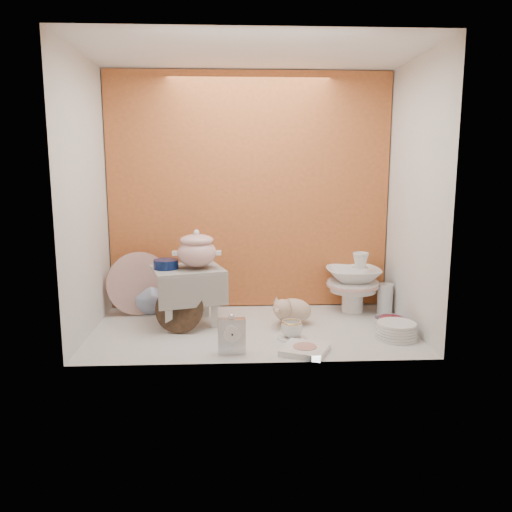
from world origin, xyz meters
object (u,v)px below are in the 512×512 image
(step_stool, at_px, (188,296))
(floral_platter, at_px, (139,284))
(blue_white_vase, at_px, (150,295))
(mantel_clock, at_px, (232,334))
(dinner_plate_stack, at_px, (396,330))
(crystal_bowl, at_px, (391,323))
(gold_rim_teacup, at_px, (292,329))
(plush_pig, at_px, (293,311))
(soup_tureen, at_px, (197,249))
(porcelain_tower, at_px, (353,282))

(step_stool, distance_m, floral_platter, 0.38)
(floral_platter, distance_m, blue_white_vase, 0.11)
(mantel_clock, distance_m, dinner_plate_stack, 0.90)
(dinner_plate_stack, xyz_separation_m, crystal_bowl, (0.03, 0.17, -0.01))
(crystal_bowl, bearing_deg, gold_rim_teacup, -165.89)
(plush_pig, distance_m, crystal_bowl, 0.57)
(floral_platter, distance_m, crystal_bowl, 1.53)
(plush_pig, xyz_separation_m, crystal_bowl, (0.55, -0.11, -0.05))
(step_stool, relative_size, blue_white_vase, 1.72)
(plush_pig, bearing_deg, blue_white_vase, 137.53)
(gold_rim_teacup, distance_m, crystal_bowl, 0.61)
(plush_pig, bearing_deg, floral_platter, 141.16)
(step_stool, xyz_separation_m, dinner_plate_stack, (1.14, -0.32, -0.12))
(plush_pig, relative_size, dinner_plate_stack, 1.22)
(step_stool, height_order, crystal_bowl, step_stool)
(plush_pig, bearing_deg, soup_tureen, 153.01)
(porcelain_tower, bearing_deg, crystal_bowl, -67.21)
(gold_rim_teacup, bearing_deg, step_stool, 152.89)
(dinner_plate_stack, bearing_deg, mantel_clock, -168.61)
(soup_tureen, relative_size, gold_rim_teacup, 2.38)
(gold_rim_teacup, distance_m, dinner_plate_stack, 0.56)
(gold_rim_teacup, bearing_deg, blue_white_vase, 146.98)
(floral_platter, distance_m, gold_rim_teacup, 1.03)
(step_stool, bearing_deg, floral_platter, 130.88)
(floral_platter, relative_size, mantel_clock, 1.98)
(plush_pig, height_order, dinner_plate_stack, plush_pig)
(floral_platter, bearing_deg, blue_white_vase, 37.10)
(soup_tureen, bearing_deg, floral_platter, 150.17)
(blue_white_vase, height_order, gold_rim_teacup, blue_white_vase)
(soup_tureen, height_order, mantel_clock, soup_tureen)
(floral_platter, xyz_separation_m, dinner_plate_stack, (1.46, -0.52, -0.15))
(mantel_clock, relative_size, dinner_plate_stack, 0.88)
(mantel_clock, bearing_deg, crystal_bowl, 16.47)
(soup_tureen, distance_m, floral_platter, 0.50)
(step_stool, distance_m, porcelain_tower, 1.04)
(dinner_plate_stack, bearing_deg, porcelain_tower, 102.95)
(blue_white_vase, xyz_separation_m, dinner_plate_stack, (1.40, -0.56, -0.07))
(gold_rim_teacup, height_order, dinner_plate_stack, gold_rim_teacup)
(mantel_clock, xyz_separation_m, gold_rim_teacup, (0.32, 0.20, -0.04))
(floral_platter, xyz_separation_m, gold_rim_teacup, (0.89, -0.50, -0.14))
(plush_pig, distance_m, porcelain_tower, 0.48)
(dinner_plate_stack, bearing_deg, step_stool, 164.47)
(soup_tureen, bearing_deg, blue_white_vase, 140.60)
(floral_platter, xyz_separation_m, plush_pig, (0.93, -0.24, -0.12))
(mantel_clock, bearing_deg, plush_pig, 47.38)
(mantel_clock, bearing_deg, step_stool, 112.67)
(mantel_clock, height_order, dinner_plate_stack, mantel_clock)
(crystal_bowl, xyz_separation_m, porcelain_tower, (-0.14, 0.34, 0.16))
(soup_tureen, distance_m, plush_pig, 0.66)
(soup_tureen, bearing_deg, crystal_bowl, -6.88)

